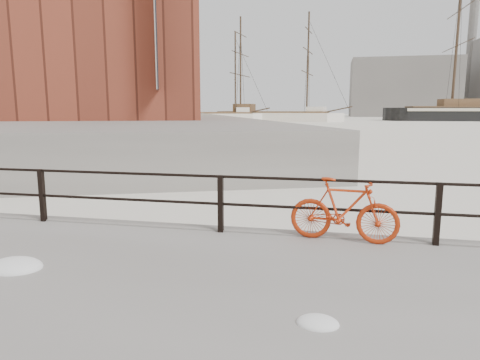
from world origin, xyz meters
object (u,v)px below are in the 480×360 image
at_px(workboat_far, 103,127).
at_px(schooner_left, 209,121).
at_px(workboat_near, 10,137).
at_px(schooner_mid, 273,121).
at_px(bicycle, 344,210).

bearing_deg(workboat_far, schooner_left, 70.27).
xyz_separation_m(workboat_near, workboat_far, (-2.59, 20.59, 0.00)).
bearing_deg(workboat_near, schooner_mid, 63.74).
relative_size(workboat_near, workboat_far, 1.04).
bearing_deg(schooner_left, bicycle, -83.45).
height_order(bicycle, workboat_near, workboat_near).
bearing_deg(bicycle, schooner_mid, 105.50).
xyz_separation_m(schooner_mid, workboat_near, (-16.10, -54.16, 0.00)).
bearing_deg(schooner_left, workboat_near, -105.54).
height_order(schooner_mid, workboat_near, schooner_mid).
distance_m(bicycle, schooner_mid, 81.02).
bearing_deg(schooner_left, schooner_mid, 7.79).
distance_m(bicycle, schooner_left, 79.69).
distance_m(bicycle, workboat_far, 55.76).
relative_size(schooner_left, workboat_far, 1.98).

